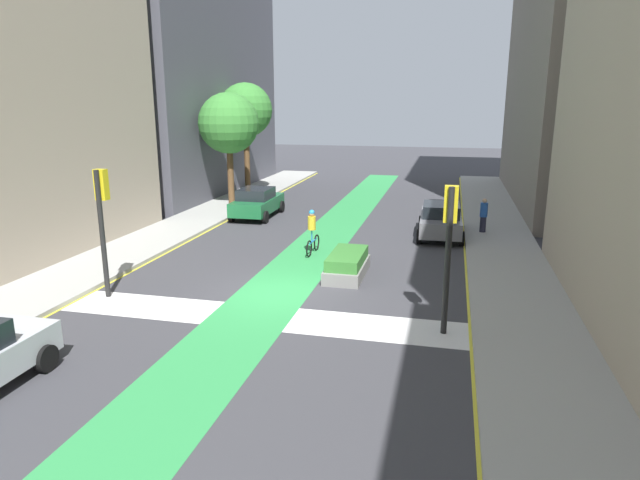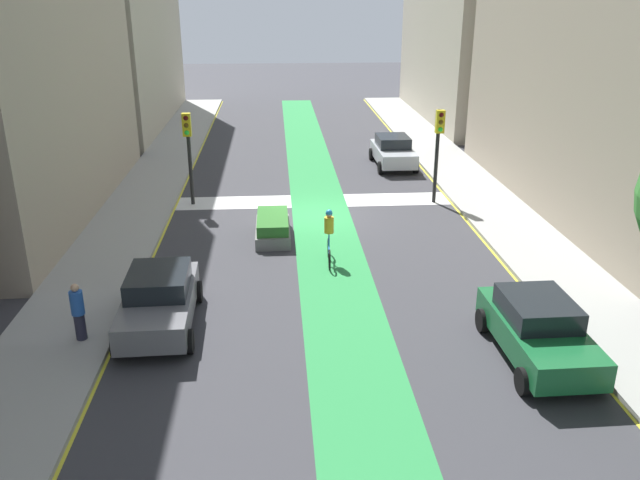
# 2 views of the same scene
# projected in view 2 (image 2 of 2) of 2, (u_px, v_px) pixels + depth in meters

# --- Properties ---
(ground_plane) EXTENTS (120.00, 120.00, 0.00)m
(ground_plane) POSITION_uv_depth(u_px,v_px,m) (317.00, 216.00, 26.69)
(ground_plane) COLOR #38383D
(bike_lane_paint) EXTENTS (2.40, 60.00, 0.01)m
(bike_lane_paint) POSITION_uv_depth(u_px,v_px,m) (322.00, 215.00, 26.70)
(bike_lane_paint) COLOR #2D8C47
(bike_lane_paint) RESTS_ON ground_plane
(crosswalk_band) EXTENTS (12.00, 1.80, 0.01)m
(crosswalk_band) POSITION_uv_depth(u_px,v_px,m) (314.00, 201.00, 28.55)
(crosswalk_band) COLOR silver
(crosswalk_band) RESTS_ON ground_plane
(sidewalk_left) EXTENTS (3.00, 60.00, 0.15)m
(sidewalk_left) POSITION_uv_depth(u_px,v_px,m) (495.00, 210.00, 27.15)
(sidewalk_left) COLOR #9E9E99
(sidewalk_left) RESTS_ON ground_plane
(curb_stripe_left) EXTENTS (0.16, 60.00, 0.01)m
(curb_stripe_left) POSITION_uv_depth(u_px,v_px,m) (460.00, 212.00, 27.07)
(curb_stripe_left) COLOR yellow
(curb_stripe_left) RESTS_ON ground_plane
(sidewalk_right) EXTENTS (3.00, 60.00, 0.15)m
(sidewalk_right) POSITION_uv_depth(u_px,v_px,m) (132.00, 218.00, 26.17)
(sidewalk_right) COLOR #9E9E99
(sidewalk_right) RESTS_ON ground_plane
(curb_stripe_right) EXTENTS (0.16, 60.00, 0.01)m
(curb_stripe_right) POSITION_uv_depth(u_px,v_px,m) (169.00, 219.00, 26.30)
(curb_stripe_right) COLOR yellow
(curb_stripe_right) RESTS_ON ground_plane
(traffic_signal_near_right) EXTENTS (0.35, 0.52, 3.97)m
(traffic_signal_near_right) POSITION_uv_depth(u_px,v_px,m) (188.00, 141.00, 27.03)
(traffic_signal_near_right) COLOR black
(traffic_signal_near_right) RESTS_ON ground_plane
(traffic_signal_near_left) EXTENTS (0.35, 0.52, 4.05)m
(traffic_signal_near_left) POSITION_uv_depth(u_px,v_px,m) (438.00, 138.00, 27.27)
(traffic_signal_near_left) COLOR black
(traffic_signal_near_left) RESTS_ON ground_plane
(car_green_left_far) EXTENTS (2.08, 4.23, 1.57)m
(car_green_left_far) POSITION_uv_depth(u_px,v_px,m) (538.00, 329.00, 16.12)
(car_green_left_far) COLOR #196033
(car_green_left_far) RESTS_ON ground_plane
(car_silver_left_near) EXTENTS (2.06, 4.22, 1.57)m
(car_silver_left_near) POSITION_uv_depth(u_px,v_px,m) (393.00, 151.00, 33.94)
(car_silver_left_near) COLOR #B2B7BF
(car_silver_left_near) RESTS_ON ground_plane
(car_grey_right_far) EXTENTS (2.12, 4.25, 1.57)m
(car_grey_right_far) POSITION_uv_depth(u_px,v_px,m) (159.00, 300.00, 17.64)
(car_grey_right_far) COLOR slate
(car_grey_right_far) RESTS_ON ground_plane
(cyclist_in_lane) EXTENTS (0.32, 1.73, 1.86)m
(cyclist_in_lane) POSITION_uv_depth(u_px,v_px,m) (329.00, 235.00, 21.80)
(cyclist_in_lane) COLOR black
(cyclist_in_lane) RESTS_ON ground_plane
(pedestrian_sidewalk_right_a) EXTENTS (0.34, 0.34, 1.57)m
(pedestrian_sidewalk_right_a) POSITION_uv_depth(u_px,v_px,m) (78.00, 311.00, 16.68)
(pedestrian_sidewalk_right_a) COLOR #262638
(pedestrian_sidewalk_right_a) RESTS_ON sidewalk_right
(median_planter) EXTENTS (1.26, 2.79, 0.85)m
(median_planter) POSITION_uv_depth(u_px,v_px,m) (273.00, 227.00, 24.18)
(median_planter) COLOR slate
(median_planter) RESTS_ON ground_plane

